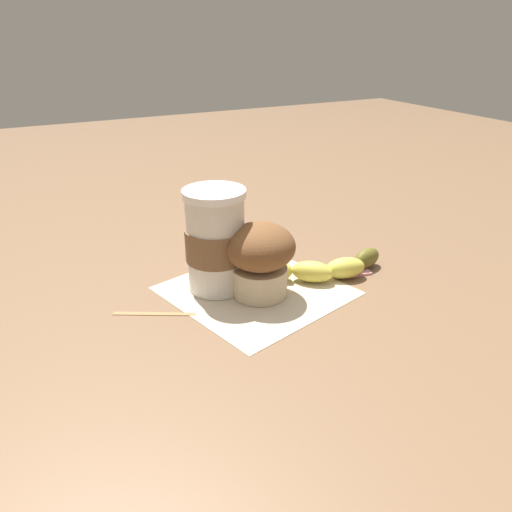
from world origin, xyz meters
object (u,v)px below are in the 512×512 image
Objects in this scene: muffin at (262,256)px; sugar_packet at (353,270)px; coffee_cup at (216,241)px; banana at (326,267)px.

muffin is 2.10× the size of sugar_packet.
coffee_cup is 0.17m from banana.
muffin is at bearing 177.82° from sugar_packet.
muffin is 0.17m from sugar_packet.
muffin is at bearing -43.49° from coffee_cup.
sugar_packet is (0.05, -0.01, -0.01)m from banana.
banana is (0.11, 0.00, -0.04)m from muffin.
coffee_cup is 2.93× the size of sugar_packet.
banana is at bearing 172.08° from sugar_packet.
coffee_cup is 1.40× the size of muffin.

